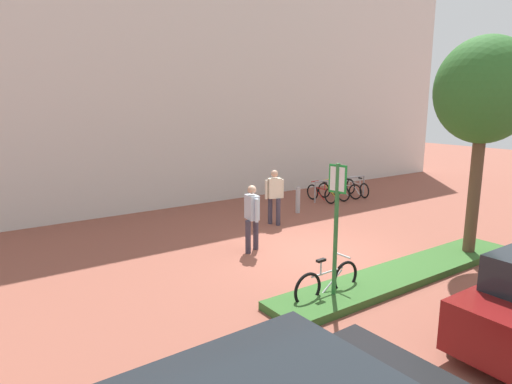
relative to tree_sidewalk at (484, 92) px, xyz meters
name	(u,v)px	position (x,y,z in m)	size (l,w,h in m)	color
ground_plane	(314,252)	(-2.87, 2.46, -3.97)	(60.00, 60.00, 0.00)	brown
building_facade	(185,67)	(-2.87, 9.60, 1.03)	(28.00, 1.20, 10.00)	silver
planter_strip	(404,273)	(-2.36, 0.10, -3.89)	(7.00, 1.10, 0.16)	#336028
tree_sidewalk	(484,92)	(0.00, 0.00, 0.00)	(2.22, 2.22, 5.24)	brown
parking_sign_post	(336,214)	(-4.50, 0.10, -2.24)	(0.11, 0.36, 2.67)	#2D7238
bike_at_sign	(327,282)	(-4.52, 0.26, -3.62)	(1.68, 0.42, 0.86)	black
bike_rack_cluster	(340,190)	(2.26, 6.63, -3.62)	(2.66, 1.57, 0.83)	#99999E
bollard_steel	(298,200)	(-0.57, 5.82, -3.52)	(0.16, 0.16, 0.90)	#ADADB2
person_casual_tan	(252,214)	(-4.13, 3.40, -2.99)	(0.47, 0.61, 1.72)	#383342
person_shirt_white	(274,194)	(-2.15, 5.09, -2.99)	(0.58, 0.43, 1.72)	#383342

